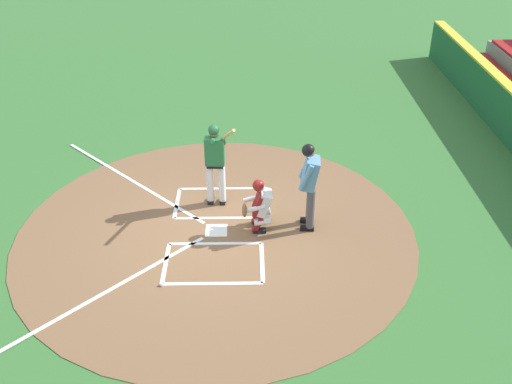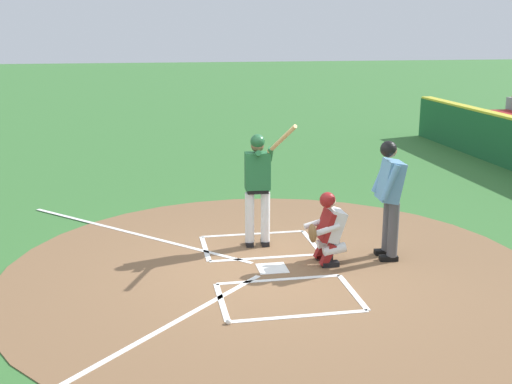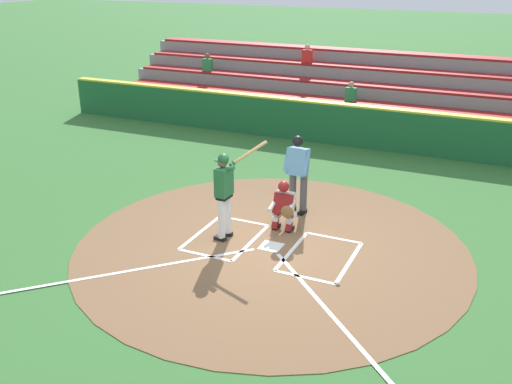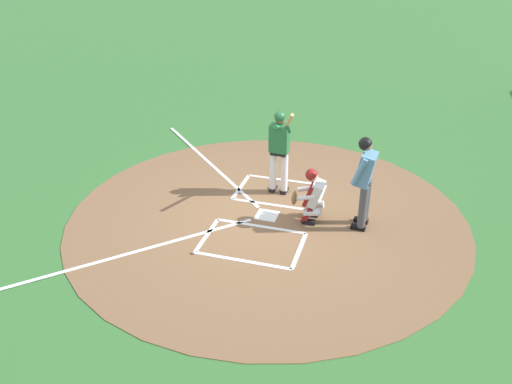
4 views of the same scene
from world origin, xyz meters
name	(u,v)px [view 4 (image 4 of 4)]	position (x,y,z in m)	size (l,w,h in m)	color
ground_plane	(267,216)	(0.00, 0.00, 0.00)	(120.00, 120.00, 0.00)	#387033
dirt_circle	(267,216)	(0.00, 0.00, 0.01)	(8.00, 8.00, 0.01)	brown
home_plate_and_chalk	(226,209)	(0.00, 0.88, 0.01)	(7.93, 4.91, 0.01)	white
batter	(280,147)	(1.03, 0.02, 1.10)	(0.96, 0.67, 2.13)	white
catcher	(311,194)	(0.07, -0.87, 0.59)	(0.59, 0.60, 1.13)	black
plate_umpire	(365,177)	(0.14, -1.85, 1.08)	(0.60, 0.45, 1.86)	#4C4C51
baseball	(194,253)	(-1.69, 0.89, 0.04)	(0.07, 0.07, 0.07)	white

